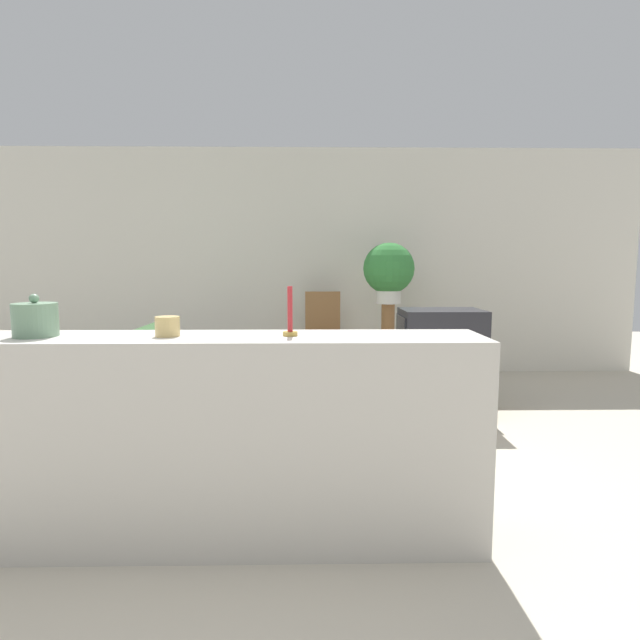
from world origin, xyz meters
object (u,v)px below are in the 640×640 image
couch (183,396)px  potted_plant (389,270)px  wooden_chair (323,334)px  decorative_bowl (35,320)px  television (440,338)px

couch → potted_plant: potted_plant is taller
couch → potted_plant: 2.58m
wooden_chair → couch: bearing=-125.3°
potted_plant → decorative_bowl: 3.74m
couch → decorative_bowl: size_ratio=9.40×
wooden_chair → decorative_bowl: bearing=-113.6°
potted_plant → decorative_bowl: potted_plant is taller
couch → wooden_chair: bearing=54.7°
wooden_chair → potted_plant: (0.71, -0.12, 0.71)m
television → wooden_chair: 1.59m
wooden_chair → decorative_bowl: (-1.40, -3.20, 0.52)m
couch → television: 2.22m
television → wooden_chair: size_ratio=0.69×
decorative_bowl → wooden_chair: bearing=66.4°
television → decorative_bowl: bearing=-140.6°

